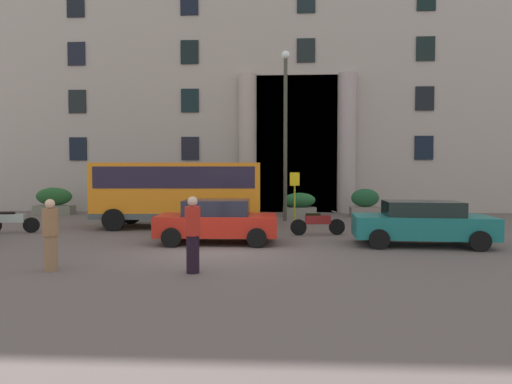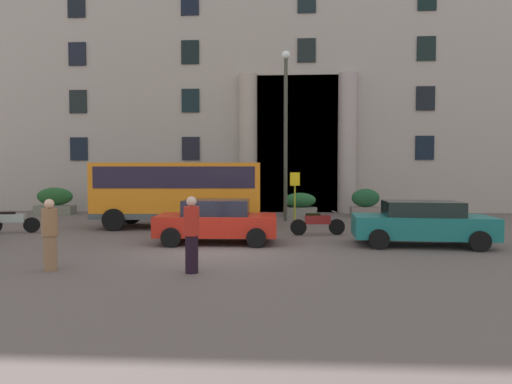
% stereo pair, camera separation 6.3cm
% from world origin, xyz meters
% --- Properties ---
extents(ground_plane, '(80.00, 64.00, 0.12)m').
position_xyz_m(ground_plane, '(0.00, 0.00, -0.06)').
color(ground_plane, '#594D4A').
extents(office_building_facade, '(43.23, 9.77, 17.38)m').
position_xyz_m(office_building_facade, '(0.01, 17.48, 8.68)').
color(office_building_facade, '#A0948A').
rests_on(office_building_facade, ground_plane).
extents(orange_minibus, '(7.06, 3.07, 2.75)m').
position_xyz_m(orange_minibus, '(-2.41, 5.50, 1.65)').
color(orange_minibus, orange).
rests_on(orange_minibus, ground_plane).
extents(bus_stop_sign, '(0.44, 0.08, 2.36)m').
position_xyz_m(bus_stop_sign, '(2.59, 6.89, 1.47)').
color(bus_stop_sign, '#919B1B').
rests_on(bus_stop_sign, ground_plane).
extents(hedge_planter_far_west, '(2.16, 0.78, 1.52)m').
position_xyz_m(hedge_planter_far_west, '(-10.79, 10.81, 0.74)').
color(hedge_planter_far_west, '#6A6B5B').
rests_on(hedge_planter_far_west, ground_plane).
extents(hedge_planter_far_east, '(1.68, 0.70, 1.56)m').
position_xyz_m(hedge_planter_far_east, '(-7.54, 10.27, 0.76)').
color(hedge_planter_far_east, '#67635B').
rests_on(hedge_planter_far_east, ground_plane).
extents(hedge_planter_entrance_left, '(1.55, 0.71, 1.50)m').
position_xyz_m(hedge_planter_entrance_left, '(6.50, 10.50, 0.72)').
color(hedge_planter_entrance_left, gray).
rests_on(hedge_planter_entrance_left, ground_plane).
extents(hedge_planter_east, '(1.93, 0.75, 1.55)m').
position_xyz_m(hedge_planter_east, '(-1.98, 10.75, 0.75)').
color(hedge_planter_east, slate).
rests_on(hedge_planter_east, ground_plane).
extents(hedge_planter_entrance_right, '(1.77, 0.84, 1.28)m').
position_xyz_m(hedge_planter_entrance_right, '(2.99, 10.43, 0.62)').
color(hedge_planter_entrance_right, slate).
rests_on(hedge_planter_entrance_right, ground_plane).
extents(parked_compact_extra, '(4.38, 2.22, 1.43)m').
position_xyz_m(parked_compact_extra, '(6.42, 1.19, 0.74)').
color(parked_compact_extra, '#176866').
rests_on(parked_compact_extra, ground_plane).
extents(parked_sedan_far, '(3.98, 2.08, 1.44)m').
position_xyz_m(parked_sedan_far, '(-0.19, 1.38, 0.74)').
color(parked_sedan_far, red).
rests_on(parked_sedan_far, ground_plane).
extents(motorcycle_near_kerb, '(2.01, 0.55, 0.89)m').
position_xyz_m(motorcycle_near_kerb, '(-1.50, 3.28, 0.46)').
color(motorcycle_near_kerb, black).
rests_on(motorcycle_near_kerb, ground_plane).
extents(scooter_by_planter, '(1.97, 0.63, 0.89)m').
position_xyz_m(scooter_by_planter, '(-8.52, 3.33, 0.46)').
color(scooter_by_planter, black).
rests_on(scooter_by_planter, ground_plane).
extents(motorcycle_far_end, '(2.06, 0.55, 0.89)m').
position_xyz_m(motorcycle_far_end, '(3.28, 3.39, 0.46)').
color(motorcycle_far_end, black).
rests_on(motorcycle_far_end, ground_plane).
extents(pedestrian_man_crossing, '(0.36, 0.36, 1.78)m').
position_xyz_m(pedestrian_man_crossing, '(-0.15, -2.95, 0.90)').
color(pedestrian_man_crossing, black).
rests_on(pedestrian_man_crossing, ground_plane).
extents(pedestrian_woman_dark_dress, '(0.36, 0.36, 1.70)m').
position_xyz_m(pedestrian_woman_dark_dress, '(-3.56, -2.88, 0.86)').
color(pedestrian_woman_dark_dress, '#8B6445').
rests_on(pedestrian_woman_dark_dress, ground_plane).
extents(lamppost_plaza_centre, '(0.40, 0.40, 8.19)m').
position_xyz_m(lamppost_plaza_centre, '(2.18, 8.12, 4.73)').
color(lamppost_plaza_centre, '#3B3C30').
rests_on(lamppost_plaza_centre, ground_plane).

